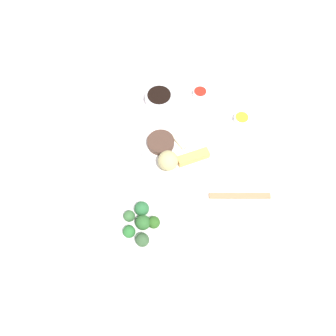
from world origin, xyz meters
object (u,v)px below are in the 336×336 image
Objects in this scene: sauce_ramekin_hot_mustard at (241,119)px; sauce_ramekin_sweet_and_sour at (200,93)px; main_plate at (177,153)px; soy_sauce_bowl at (159,98)px; broccoli_plate at (143,226)px; chopsticks_pair at (240,196)px.

sauce_ramekin_hot_mustard is 1.00× the size of sauce_ramekin_sweet_and_sour.
soy_sauce_bowl reaches higher than main_plate.
broccoli_plate is 0.52m from soy_sauce_bowl.
broccoli_plate is at bearing 146.40° from main_plate.
sauce_ramekin_sweet_and_sour is (-0.00, -0.16, -0.01)m from soy_sauce_bowl.
sauce_ramekin_hot_mustard is 0.20m from sauce_ramekin_sweet_and_sour.
main_plate reaches higher than broccoli_plate.
sauce_ramekin_sweet_and_sour is (0.49, -0.31, 0.00)m from broccoli_plate.
soy_sauce_bowl reaches higher than broccoli_plate.
sauce_ramekin_hot_mustard is (0.34, -0.44, 0.00)m from broccoli_plate.
broccoli_plate is at bearing 96.80° from chopsticks_pair.
main_plate reaches higher than chopsticks_pair.
sauce_ramekin_sweet_and_sour is at bearing -90.41° from soy_sauce_bowl.
broccoli_plate is at bearing 128.03° from sauce_ramekin_hot_mustard.
broccoli_plate is 1.07× the size of chopsticks_pair.
broccoli_plate is (-0.25, 0.16, -0.00)m from main_plate.
sauce_ramekin_hot_mustard is 0.28× the size of chopsticks_pair.
main_plate is at bearing -33.60° from broccoli_plate.
sauce_ramekin_sweet_and_sour is at bearing 39.13° from sauce_ramekin_hot_mustard.
main_plate is 1.12× the size of broccoli_plate.
broccoli_plate is 0.55m from sauce_ramekin_hot_mustard.
main_plate is 0.30m from broccoli_plate.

